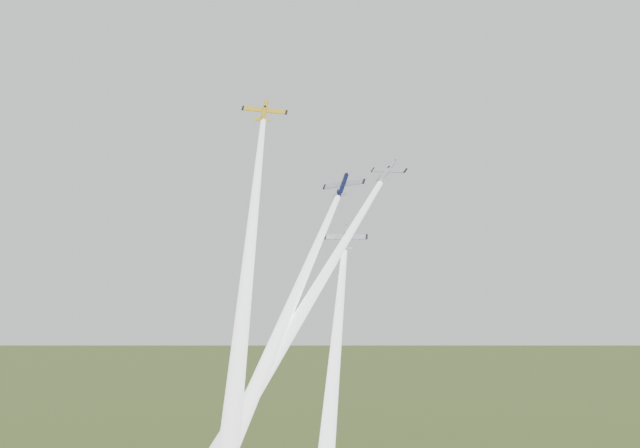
% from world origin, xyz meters
% --- Properties ---
extents(plane_yellow, '(9.85, 9.77, 7.45)m').
position_xyz_m(plane_yellow, '(-14.19, 0.90, 113.22)').
color(plane_yellow, yellow).
extents(smoke_trail_yellow, '(25.38, 51.96, 54.41)m').
position_xyz_m(smoke_trail_yellow, '(-2.13, -25.80, 84.72)').
color(smoke_trail_yellow, white).
extents(plane_navy, '(8.21, 6.40, 6.77)m').
position_xyz_m(plane_navy, '(1.32, 0.49, 98.98)').
color(plane_navy, '#0B0F33').
extents(smoke_trail_navy, '(3.47, 45.02, 43.85)m').
position_xyz_m(smoke_trail_navy, '(1.77, -23.37, 75.77)').
color(smoke_trail_navy, white).
extents(plane_silver_right, '(8.22, 6.80, 6.19)m').
position_xyz_m(plane_silver_right, '(8.11, 3.95, 101.44)').
color(plane_silver_right, silver).
extents(smoke_trail_silver_right, '(11.99, 46.12, 45.38)m').
position_xyz_m(smoke_trail_silver_right, '(3.12, -20.20, 77.46)').
color(smoke_trail_silver_right, white).
extents(plane_silver_low, '(8.49, 7.68, 5.69)m').
position_xyz_m(plane_silver_low, '(4.32, -5.54, 89.63)').
color(plane_silver_low, '#A2ABB0').
extents(smoke_trail_silver_low, '(14.45, 37.86, 37.97)m').
position_xyz_m(smoke_trail_silver_low, '(10.72, -25.38, 69.35)').
color(smoke_trail_silver_low, white).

